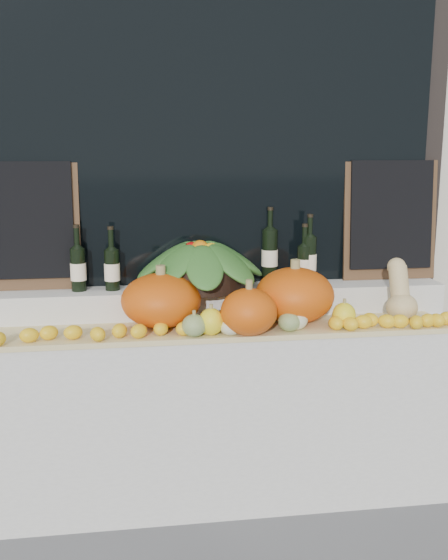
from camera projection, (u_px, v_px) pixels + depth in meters
The scene contains 18 objects.
storefront_facade at pixel (204, 51), 3.43m from camera, with size 7.00×0.94×4.50m.
display_sill at pixel (222, 410), 3.11m from camera, with size 2.30×0.55×0.88m, color silver.
rear_tier at pixel (218, 302), 3.15m from camera, with size 2.30×0.25×0.16m, color silver.
straw_bedding at pixel (225, 330), 2.90m from camera, with size 2.10×0.32×0.03m, color tan.
pumpkin_left at pixel (161, 300), 2.89m from camera, with size 0.37×0.37×0.25m, color #D8540B.
pumpkin_right at pixel (295, 295), 2.96m from camera, with size 0.38×0.38×0.26m, color #D8540B.
pumpkin_center at pixel (249, 312), 2.76m from camera, with size 0.25×0.25×0.21m, color #D8540B.
butternut_squash at pixel (400, 295), 3.01m from camera, with size 0.15×0.21×0.29m.
decorative_gourds at pixel (261, 321), 2.81m from camera, with size 0.81×0.17×0.14m.
lemon_heap at pixel (229, 328), 2.78m from camera, with size 2.20×0.16×0.06m, color yellow, non-canonical shape.
produce_bowl at pixel (200, 264), 3.08m from camera, with size 0.67×0.67×0.25m.
wine_bottle_far_left at pixel (78, 268), 3.02m from camera, with size 0.08×0.08×0.32m.
wine_bottle_near_left at pixel (112, 269), 3.03m from camera, with size 0.08×0.08×0.31m.
wine_bottle_tall at pixel (270, 255), 3.21m from camera, with size 0.08×0.08×0.39m.
wine_bottle_near_right at pixel (309, 259), 3.17m from camera, with size 0.08×0.08×0.36m.
wine_bottle_far_right at pixel (304, 264), 3.17m from camera, with size 0.08×0.08×0.31m.
chalkboard_left at pixel (27, 224), 3.00m from camera, with size 0.50×0.08×0.62m.
chalkboard_right at pixel (391, 218), 3.25m from camera, with size 0.50×0.08×0.62m.
Camera 1 is at (-0.39, -1.36, 1.72)m, focal length 40.00 mm.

